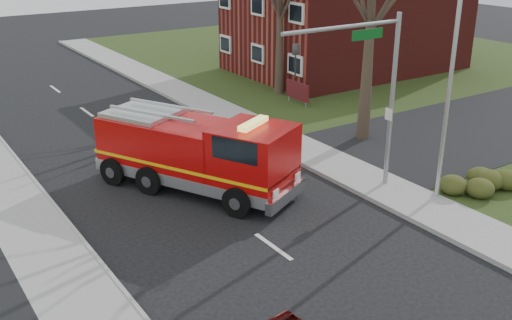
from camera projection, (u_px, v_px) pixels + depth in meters
ground at (273, 247)px, 19.34m from camera, size 120.00×120.00×0.00m
sidewalk_right at (408, 199)px, 22.51m from camera, size 2.40×80.00×0.15m
sidewalk_left at (85, 308)px, 16.11m from camera, size 2.40×80.00×0.15m
brick_building at (347, 18)px, 41.74m from camera, size 15.40×10.40×7.25m
health_center_sign at (297, 91)px, 34.11m from camera, size 0.12×2.00×1.40m
hedge_corner at (479, 180)px, 22.99m from camera, size 2.80×2.00×0.90m
traffic_signal_mast at (369, 74)px, 21.46m from camera, size 5.29×0.18×6.80m
streetlight_pole at (449, 83)px, 20.97m from camera, size 1.48×0.16×8.40m
fire_engine at (198, 154)px, 23.11m from camera, size 5.95×8.26×3.19m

